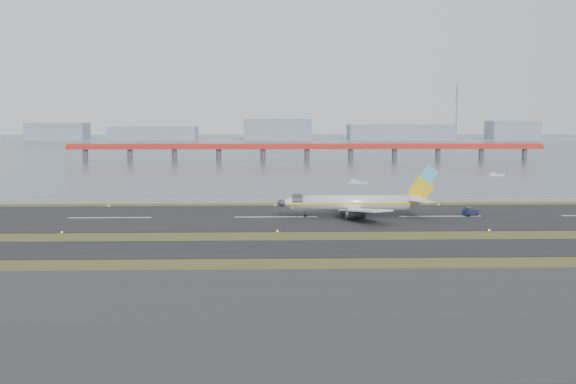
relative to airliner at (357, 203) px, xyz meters
name	(u,v)px	position (x,y,z in m)	size (l,w,h in m)	color
ground	(278,238)	(-19.62, -29.70, -3.46)	(1000.00, 1000.00, 0.00)	#364318
apron_strip	(286,312)	(-19.62, -84.70, -3.41)	(1000.00, 50.00, 0.10)	#2B2B2D
taxiway_strip	(279,249)	(-19.62, -41.70, -3.41)	(1000.00, 18.00, 0.10)	black
runway_strip	(276,217)	(-19.62, 0.30, -3.41)	(1000.00, 45.00, 0.10)	black
seawall	(274,201)	(-19.62, 30.30, -2.96)	(1000.00, 2.50, 1.00)	gray
bay_water	(269,146)	(-19.62, 430.30, -3.46)	(1400.00, 800.00, 1.30)	#41505D
red_pier	(307,148)	(0.38, 220.30, 3.82)	(260.00, 5.00, 10.20)	red
far_shoreline	(281,134)	(-6.00, 590.30, 2.61)	(1400.00, 80.00, 60.50)	gray
airliner	(357,203)	(0.00, 0.00, 0.00)	(38.52, 32.89, 12.80)	silver
pushback_tug	(470,212)	(27.92, 1.04, -2.39)	(3.92, 3.09, 2.21)	#141939
workboat_near	(358,183)	(11.17, 86.16, -2.92)	(7.31, 4.32, 1.69)	silver
workboat_far	(496,175)	(72.24, 119.42, -2.98)	(6.40, 2.45, 1.52)	silver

